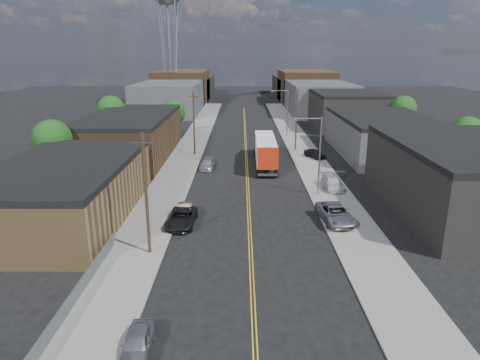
{
  "coord_description": "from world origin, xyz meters",
  "views": [
    {
      "loc": [
        -0.77,
        -21.55,
        15.72
      ],
      "look_at": [
        -0.91,
        22.6,
        2.5
      ],
      "focal_mm": 32.0,
      "sensor_mm": 36.0,
      "label": 1
    }
  ],
  "objects_px": {
    "car_right_lot_a": "(335,214)",
    "semi_truck": "(265,148)",
    "car_right_lot_c": "(315,153)",
    "car_left_d": "(207,164)",
    "car_left_a": "(137,343)",
    "car_left_c": "(182,218)",
    "car_ahead_truck": "(266,153)",
    "car_right_lot_b": "(332,183)",
    "car_left_b": "(184,211)"
  },
  "relations": [
    {
      "from": "car_right_lot_c",
      "to": "car_left_a",
      "type": "bearing_deg",
      "value": -137.49
    },
    {
      "from": "car_left_c",
      "to": "car_ahead_truck",
      "type": "bearing_deg",
      "value": 73.2
    },
    {
      "from": "semi_truck",
      "to": "car_left_b",
      "type": "bearing_deg",
      "value": -112.46
    },
    {
      "from": "semi_truck",
      "to": "car_left_b",
      "type": "height_order",
      "value": "semi_truck"
    },
    {
      "from": "car_left_c",
      "to": "car_right_lot_c",
      "type": "xyz_separation_m",
      "value": [
        16.87,
        26.39,
        0.1
      ]
    },
    {
      "from": "car_right_lot_b",
      "to": "car_left_c",
      "type": "bearing_deg",
      "value": -151.51
    },
    {
      "from": "car_left_d",
      "to": "car_right_lot_a",
      "type": "relative_size",
      "value": 0.77
    },
    {
      "from": "semi_truck",
      "to": "car_right_lot_c",
      "type": "height_order",
      "value": "semi_truck"
    },
    {
      "from": "car_right_lot_a",
      "to": "car_ahead_truck",
      "type": "bearing_deg",
      "value": 94.21
    },
    {
      "from": "car_left_c",
      "to": "car_left_d",
      "type": "distance_m",
      "value": 20.44
    },
    {
      "from": "car_left_b",
      "to": "car_left_d",
      "type": "distance_m",
      "value": 18.45
    },
    {
      "from": "car_left_d",
      "to": "car_left_c",
      "type": "bearing_deg",
      "value": -89.36
    },
    {
      "from": "car_left_a",
      "to": "car_right_lot_b",
      "type": "distance_m",
      "value": 33.2
    },
    {
      "from": "semi_truck",
      "to": "car_right_lot_a",
      "type": "relative_size",
      "value": 2.75
    },
    {
      "from": "car_right_lot_c",
      "to": "car_ahead_truck",
      "type": "relative_size",
      "value": 0.74
    },
    {
      "from": "car_left_c",
      "to": "car_ahead_truck",
      "type": "distance_m",
      "value": 28.51
    },
    {
      "from": "car_left_b",
      "to": "car_ahead_truck",
      "type": "distance_m",
      "value": 26.64
    },
    {
      "from": "car_right_lot_a",
      "to": "car_right_lot_b",
      "type": "relative_size",
      "value": 1.22
    },
    {
      "from": "semi_truck",
      "to": "car_ahead_truck",
      "type": "height_order",
      "value": "semi_truck"
    },
    {
      "from": "car_left_d",
      "to": "car_right_lot_a",
      "type": "distance_m",
      "value": 24.15
    },
    {
      "from": "car_left_c",
      "to": "car_ahead_truck",
      "type": "xyz_separation_m",
      "value": [
        9.4,
        26.92,
        0.02
      ]
    },
    {
      "from": "car_right_lot_b",
      "to": "car_right_lot_c",
      "type": "bearing_deg",
      "value": 83.24
    },
    {
      "from": "car_right_lot_b",
      "to": "semi_truck",
      "type": "bearing_deg",
      "value": 115.67
    },
    {
      "from": "car_left_c",
      "to": "car_right_lot_b",
      "type": "xyz_separation_m",
      "value": [
        16.4,
        10.87,
        0.09
      ]
    },
    {
      "from": "car_left_b",
      "to": "car_right_lot_a",
      "type": "bearing_deg",
      "value": -10.57
    },
    {
      "from": "semi_truck",
      "to": "car_left_a",
      "type": "bearing_deg",
      "value": -101.81
    },
    {
      "from": "car_left_c",
      "to": "car_right_lot_c",
      "type": "relative_size",
      "value": 1.32
    },
    {
      "from": "car_left_b",
      "to": "car_right_lot_a",
      "type": "distance_m",
      "value": 14.67
    },
    {
      "from": "car_right_lot_c",
      "to": "car_ahead_truck",
      "type": "xyz_separation_m",
      "value": [
        -7.46,
        0.53,
        -0.08
      ]
    },
    {
      "from": "car_right_lot_c",
      "to": "car_left_d",
      "type": "bearing_deg",
      "value": 173.71
    },
    {
      "from": "car_left_a",
      "to": "car_left_c",
      "type": "xyz_separation_m",
      "value": [
        0.0,
        18.0,
        0.09
      ]
    },
    {
      "from": "car_left_a",
      "to": "car_right_lot_b",
      "type": "height_order",
      "value": "car_right_lot_b"
    },
    {
      "from": "car_right_lot_b",
      "to": "car_ahead_truck",
      "type": "xyz_separation_m",
      "value": [
        -7.0,
        16.05,
        -0.07
      ]
    },
    {
      "from": "semi_truck",
      "to": "car_right_lot_a",
      "type": "distance_m",
      "value": 23.4
    },
    {
      "from": "car_right_lot_c",
      "to": "car_ahead_truck",
      "type": "bearing_deg",
      "value": 149.23
    },
    {
      "from": "semi_truck",
      "to": "car_left_a",
      "type": "distance_m",
      "value": 42.28
    },
    {
      "from": "semi_truck",
      "to": "car_ahead_truck",
      "type": "distance_m",
      "value": 4.0
    },
    {
      "from": "car_left_c",
      "to": "car_right_lot_b",
      "type": "bearing_deg",
      "value": 35.98
    },
    {
      "from": "car_right_lot_a",
      "to": "car_ahead_truck",
      "type": "distance_m",
      "value": 26.84
    },
    {
      "from": "car_right_lot_a",
      "to": "car_right_lot_b",
      "type": "xyz_separation_m",
      "value": [
        1.8,
        10.28,
        -0.12
      ]
    },
    {
      "from": "car_right_lot_a",
      "to": "car_right_lot_c",
      "type": "relative_size",
      "value": 1.42
    },
    {
      "from": "semi_truck",
      "to": "car_right_lot_c",
      "type": "xyz_separation_m",
      "value": [
        7.83,
        3.11,
        -1.52
      ]
    },
    {
      "from": "car_right_lot_a",
      "to": "semi_truck",
      "type": "bearing_deg",
      "value": 96.84
    },
    {
      "from": "car_right_lot_b",
      "to": "car_ahead_truck",
      "type": "height_order",
      "value": "car_ahead_truck"
    },
    {
      "from": "car_right_lot_a",
      "to": "car_right_lot_b",
      "type": "height_order",
      "value": "car_right_lot_a"
    },
    {
      "from": "car_left_b",
      "to": "car_left_d",
      "type": "bearing_deg",
      "value": 82.34
    },
    {
      "from": "car_left_b",
      "to": "car_ahead_truck",
      "type": "relative_size",
      "value": 0.74
    },
    {
      "from": "car_left_d",
      "to": "car_right_lot_b",
      "type": "bearing_deg",
      "value": -28.57
    },
    {
      "from": "car_left_c",
      "to": "car_left_b",
      "type": "bearing_deg",
      "value": 92.45
    },
    {
      "from": "car_left_c",
      "to": "car_right_lot_a",
      "type": "distance_m",
      "value": 14.61
    }
  ]
}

